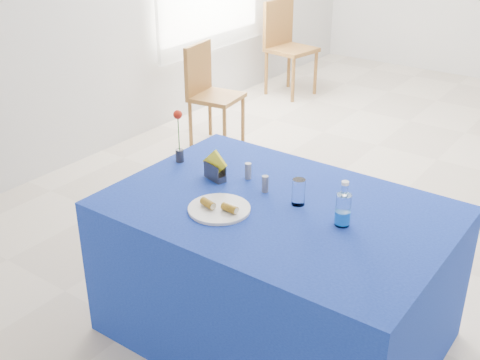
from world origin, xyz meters
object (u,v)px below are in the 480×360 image
plate (219,209)px  chair_win_b (286,41)px  water_bottle (343,211)px  blue_table (276,272)px  chair_win_a (208,88)px

plate → chair_win_b: chair_win_b is taller
water_bottle → chair_win_b: size_ratio=0.21×
blue_table → chair_win_a: (-1.90, 1.85, 0.14)m
plate → water_bottle: size_ratio=1.36×
blue_table → chair_win_b: bearing=121.4°
blue_table → chair_win_a: size_ratio=1.77×
plate → chair_win_a: 2.68m
plate → chair_win_b: bearing=117.6°
water_bottle → chair_win_b: 4.31m
blue_table → plate: bearing=-133.6°
water_bottle → chair_win_a: bearing=140.5°
water_bottle → chair_win_a: size_ratio=0.24×
blue_table → water_bottle: size_ratio=7.44×
plate → chair_win_a: size_ratio=0.32×
plate → chair_win_b: size_ratio=0.29×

